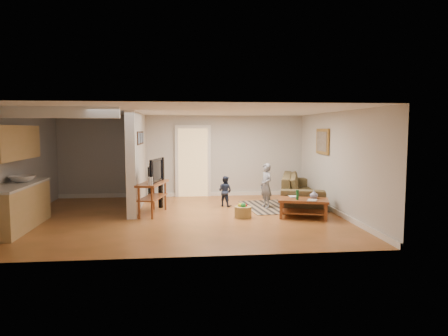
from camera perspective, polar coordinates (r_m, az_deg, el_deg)
The scene contains 11 objects.
ground at distance 9.57m, azimuth -5.76°, elevation -6.98°, with size 7.50×7.50×0.00m, color brown.
room_shell at distance 9.85m, azimuth -12.06°, elevation 1.85°, with size 7.54×6.02×2.52m.
area_rug at distance 11.04m, azimuth 10.07°, elevation -5.33°, with size 2.68×1.96×0.01m, color black.
sofa at distance 11.39m, azimuth 11.14°, elevation -5.04°, with size 2.81×1.10×0.82m, color #413D20.
coffee_table at distance 9.59m, azimuth 11.38°, elevation -4.92°, with size 1.29×0.98×0.67m.
tv_console at distance 9.86m, azimuth -10.10°, elevation -2.44°, with size 0.75×1.33×1.08m.
speaker_left at distance 10.68m, azimuth -9.03°, elevation -3.06°, with size 0.10×0.10×0.97m, color black.
speaker_right at distance 12.19m, azimuth -10.52°, elevation -2.08°, with size 0.09×0.09×0.95m, color black.
toy_basket at distance 9.46m, azimuth 2.72°, elevation -6.19°, with size 0.40×0.40×0.36m.
child at distance 10.71m, azimuth 6.00°, elevation -5.64°, with size 0.43×0.28×1.18m, color gray.
toddler at distance 10.84m, azimuth 0.15°, elevation -5.48°, with size 0.40×0.31×0.82m, color #1F2942.
Camera 1 is at (-0.00, -9.35, 2.06)m, focal length 32.00 mm.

